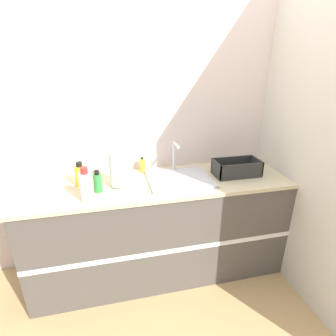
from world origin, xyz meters
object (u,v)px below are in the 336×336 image
Objects in this scene: paper_towel_roll at (117,170)px; bottle_green at (98,182)px; bottle_yellow at (80,175)px; sink at (179,178)px; dish_rack at (236,169)px; soap_dispenser at (142,165)px; bottle_white_spray at (86,186)px.

bottle_green is (-0.15, -0.06, -0.06)m from paper_towel_roll.
paper_towel_roll is at bearing -14.86° from bottle_yellow.
bottle_green is at bearing -173.87° from sink.
paper_towel_roll is at bearing -179.95° from dish_rack.
sink is at bearing 6.13° from bottle_green.
paper_towel_roll reaches higher than bottle_yellow.
sink is 3.81× the size of soap_dispenser.
dish_rack is at bearing 2.82° from bottle_green.
bottle_green is at bearing -44.97° from bottle_yellow.
bottle_yellow reaches higher than bottle_green.
soap_dispenser is at bearing 19.78° from bottle_yellow.
sink is at bearing -4.52° from bottle_yellow.
sink is 0.36m from soap_dispenser.
bottle_yellow is (-0.28, 0.07, -0.05)m from paper_towel_roll.
paper_towel_roll is 0.17m from bottle_green.
sink is 1.34× the size of dish_rack.
sink is at bearing 15.00° from bottle_white_spray.
bottle_yellow is at bearing 165.14° from paper_towel_roll.
soap_dispenser is at bearing 44.24° from bottle_white_spray.
sink is at bearing 178.54° from dish_rack.
sink is 0.74m from bottle_white_spray.
dish_rack is 1.55× the size of bottle_white_spray.
dish_rack is 1.14m from bottle_green.
dish_rack is at bearing -18.35° from soap_dispenser.
bottle_white_spray is 1.47× the size of bottle_green.
dish_rack is 2.85× the size of soap_dispenser.
bottle_yellow is 0.54m from soap_dispenser.
paper_towel_roll is at bearing -131.00° from soap_dispenser.
bottle_white_spray is 0.15m from bottle_green.
paper_towel_roll is 0.99m from dish_rack.
bottle_white_spray reaches higher than soap_dispenser.
sink is 0.65m from bottle_green.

